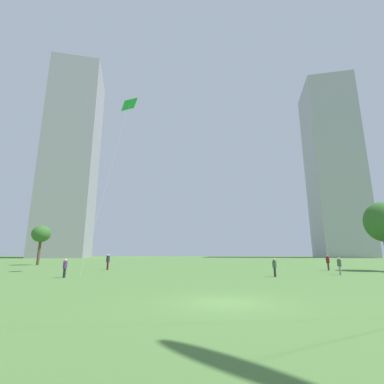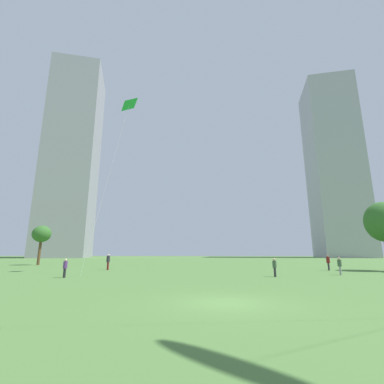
{
  "view_description": "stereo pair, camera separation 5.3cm",
  "coord_description": "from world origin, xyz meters",
  "px_view_note": "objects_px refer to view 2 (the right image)",
  "views": [
    {
      "loc": [
        -0.64,
        -12.02,
        2.08
      ],
      "look_at": [
        -2.24,
        11.84,
        7.47
      ],
      "focal_mm": 25.01,
      "sensor_mm": 36.0,
      "label": 1
    },
    {
      "loc": [
        -0.59,
        -12.02,
        2.08
      ],
      "look_at": [
        -2.24,
        11.84,
        7.47
      ],
      "focal_mm": 25.01,
      "sensor_mm": 36.0,
      "label": 2
    }
  ],
  "objects_px": {
    "person_standing_0": "(108,261)",
    "distant_highrise_1": "(333,166)",
    "person_standing_2": "(65,267)",
    "distant_highrise_0": "(73,158)",
    "person_standing_1": "(340,265)",
    "person_standing_4": "(275,266)",
    "park_tree_2": "(42,234)",
    "kite_flying_2": "(129,105)",
    "person_standing_3": "(328,262)",
    "park_tree_1": "(383,222)"
  },
  "relations": [
    {
      "from": "park_tree_1",
      "to": "park_tree_2",
      "type": "bearing_deg",
      "value": 167.37
    },
    {
      "from": "park_tree_2",
      "to": "distant_highrise_0",
      "type": "relative_size",
      "value": 0.08
    },
    {
      "from": "kite_flying_2",
      "to": "distant_highrise_0",
      "type": "xyz_separation_m",
      "value": [
        -49.11,
        76.58,
        22.12
      ]
    },
    {
      "from": "distant_highrise_0",
      "to": "park_tree_2",
      "type": "bearing_deg",
      "value": -80.27
    },
    {
      "from": "person_standing_0",
      "to": "distant_highrise_1",
      "type": "bearing_deg",
      "value": 99.87
    },
    {
      "from": "person_standing_0",
      "to": "distant_highrise_0",
      "type": "height_order",
      "value": "distant_highrise_0"
    },
    {
      "from": "person_standing_0",
      "to": "person_standing_4",
      "type": "relative_size",
      "value": 1.2
    },
    {
      "from": "person_standing_3",
      "to": "distant_highrise_1",
      "type": "xyz_separation_m",
      "value": [
        40.39,
        82.34,
        37.76
      ]
    },
    {
      "from": "person_standing_2",
      "to": "distant_highrise_0",
      "type": "height_order",
      "value": "distant_highrise_0"
    },
    {
      "from": "kite_flying_2",
      "to": "park_tree_1",
      "type": "distance_m",
      "value": 33.24
    },
    {
      "from": "distant_highrise_1",
      "to": "person_standing_1",
      "type": "bearing_deg",
      "value": -107.56
    },
    {
      "from": "person_standing_3",
      "to": "distant_highrise_0",
      "type": "bearing_deg",
      "value": 82.48
    },
    {
      "from": "person_standing_1",
      "to": "person_standing_2",
      "type": "bearing_deg",
      "value": 118.97
    },
    {
      "from": "kite_flying_2",
      "to": "park_tree_2",
      "type": "height_order",
      "value": "kite_flying_2"
    },
    {
      "from": "person_standing_1",
      "to": "person_standing_3",
      "type": "bearing_deg",
      "value": 4.48
    },
    {
      "from": "park_tree_1",
      "to": "person_standing_1",
      "type": "bearing_deg",
      "value": -143.77
    },
    {
      "from": "kite_flying_2",
      "to": "park_tree_1",
      "type": "xyz_separation_m",
      "value": [
        29.9,
        4.32,
        -13.86
      ]
    },
    {
      "from": "person_standing_2",
      "to": "park_tree_2",
      "type": "relative_size",
      "value": 0.24
    },
    {
      "from": "person_standing_3",
      "to": "park_tree_2",
      "type": "distance_m",
      "value": 43.75
    },
    {
      "from": "person_standing_0",
      "to": "distant_highrise_1",
      "type": "height_order",
      "value": "distant_highrise_1"
    },
    {
      "from": "kite_flying_2",
      "to": "park_tree_1",
      "type": "bearing_deg",
      "value": 8.21
    },
    {
      "from": "person_standing_4",
      "to": "distant_highrise_0",
      "type": "relative_size",
      "value": 0.02
    },
    {
      "from": "person_standing_3",
      "to": "distant_highrise_0",
      "type": "xyz_separation_m",
      "value": [
        -72.44,
        71.71,
        40.52
      ]
    },
    {
      "from": "person_standing_2",
      "to": "person_standing_4",
      "type": "bearing_deg",
      "value": -141.47
    },
    {
      "from": "distant_highrise_1",
      "to": "park_tree_1",
      "type": "bearing_deg",
      "value": -104.44
    },
    {
      "from": "park_tree_1",
      "to": "distant_highrise_1",
      "type": "distance_m",
      "value": 95.5
    },
    {
      "from": "person_standing_3",
      "to": "person_standing_1",
      "type": "bearing_deg",
      "value": -157.25
    },
    {
      "from": "person_standing_3",
      "to": "person_standing_2",
      "type": "bearing_deg",
      "value": 149.97
    },
    {
      "from": "park_tree_1",
      "to": "distant_highrise_0",
      "type": "distance_m",
      "value": 112.96
    },
    {
      "from": "person_standing_3",
      "to": "distant_highrise_1",
      "type": "relative_size",
      "value": 0.02
    },
    {
      "from": "person_standing_3",
      "to": "park_tree_2",
      "type": "relative_size",
      "value": 0.27
    },
    {
      "from": "person_standing_0",
      "to": "distant_highrise_0",
      "type": "relative_size",
      "value": 0.02
    },
    {
      "from": "person_standing_0",
      "to": "kite_flying_2",
      "type": "relative_size",
      "value": 0.09
    },
    {
      "from": "person_standing_0",
      "to": "park_tree_1",
      "type": "xyz_separation_m",
      "value": [
        32.73,
        0.26,
        4.45
      ]
    },
    {
      "from": "person_standing_0",
      "to": "person_standing_2",
      "type": "xyz_separation_m",
      "value": [
        0.18,
        -10.1,
        -0.19
      ]
    },
    {
      "from": "person_standing_4",
      "to": "distant_highrise_0",
      "type": "distance_m",
      "value": 110.78
    },
    {
      "from": "person_standing_2",
      "to": "distant_highrise_1",
      "type": "xyz_separation_m",
      "value": [
        66.38,
        93.25,
        37.88
      ]
    },
    {
      "from": "person_standing_1",
      "to": "person_standing_3",
      "type": "relative_size",
      "value": 0.92
    },
    {
      "from": "person_standing_4",
      "to": "park_tree_1",
      "type": "bearing_deg",
      "value": -68.78
    },
    {
      "from": "park_tree_2",
      "to": "distant_highrise_1",
      "type": "distance_m",
      "value": 114.69
    },
    {
      "from": "park_tree_1",
      "to": "person_standing_2",
      "type": "bearing_deg",
      "value": -162.34
    },
    {
      "from": "park_tree_2",
      "to": "distant_highrise_0",
      "type": "distance_m",
      "value": 77.46
    },
    {
      "from": "person_standing_2",
      "to": "distant_highrise_0",
      "type": "distance_m",
      "value": 103.13
    },
    {
      "from": "person_standing_2",
      "to": "person_standing_4",
      "type": "height_order",
      "value": "person_standing_4"
    },
    {
      "from": "distant_highrise_0",
      "to": "person_standing_1",
      "type": "bearing_deg",
      "value": -64.36
    },
    {
      "from": "person_standing_3",
      "to": "park_tree_1",
      "type": "distance_m",
      "value": 8.0
    },
    {
      "from": "person_standing_3",
      "to": "distant_highrise_1",
      "type": "distance_m",
      "value": 99.18
    },
    {
      "from": "kite_flying_2",
      "to": "person_standing_2",
      "type": "bearing_deg",
      "value": -113.71
    },
    {
      "from": "distant_highrise_0",
      "to": "person_standing_0",
      "type": "bearing_deg",
      "value": -73.91
    },
    {
      "from": "park_tree_1",
      "to": "person_standing_0",
      "type": "bearing_deg",
      "value": -179.54
    }
  ]
}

